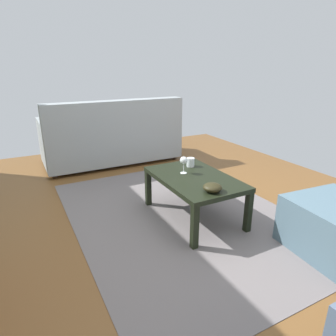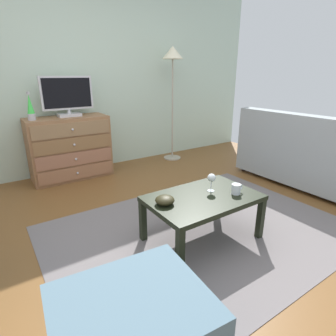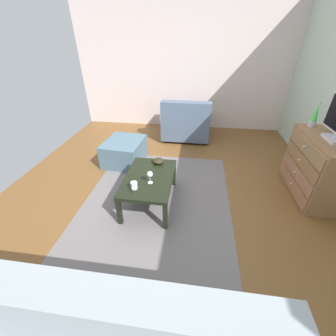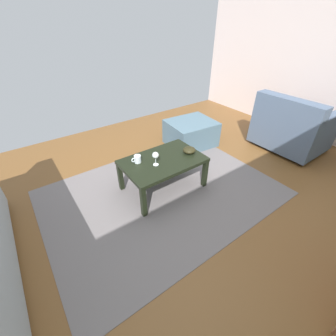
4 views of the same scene
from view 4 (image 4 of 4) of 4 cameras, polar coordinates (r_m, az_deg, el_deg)
ground_plane at (r=2.65m, az=4.76°, el=-7.37°), size 5.96×4.80×0.05m
area_rug at (r=2.66m, az=-1.32°, el=-6.27°), size 2.60×1.90×0.01m
coffee_table at (r=2.53m, az=-1.31°, el=1.26°), size 0.91×0.59×0.40m
wine_glass at (r=2.36m, az=-3.22°, el=3.19°), size 0.07×0.07×0.16m
mug at (r=2.46m, az=-7.85°, el=2.29°), size 0.11×0.08×0.08m
bowl_decorative at (r=2.63m, az=5.46°, el=4.61°), size 0.15×0.15×0.07m
armchair at (r=3.86m, az=28.98°, el=9.13°), size 0.80×0.95×0.83m
ottoman at (r=3.58m, az=5.86°, el=8.88°), size 0.75×0.66×0.39m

